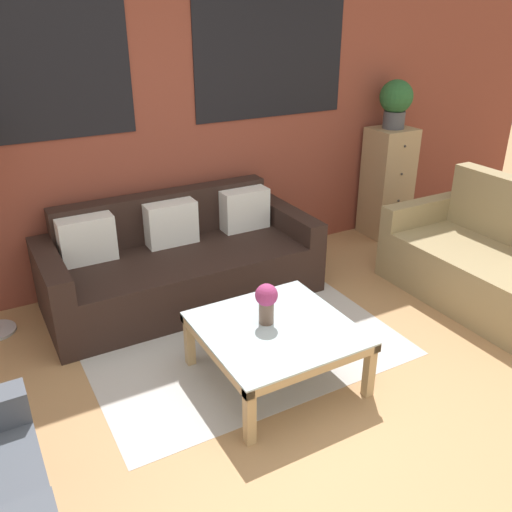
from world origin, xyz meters
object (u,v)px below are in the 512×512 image
coffee_table (276,335)px  potted_plant (396,101)px  drawer_cabinet (387,183)px  couch_dark (180,263)px  settee_vintage (489,264)px  flower_vase (266,300)px

coffee_table → potted_plant: 2.83m
coffee_table → drawer_cabinet: 2.66m
potted_plant → couch_dark: bearing=-174.3°
coffee_table → potted_plant: size_ratio=1.98×
settee_vintage → coffee_table: bearing=-178.3°
settee_vintage → drawer_cabinet: (0.22, 1.45, 0.22)m
drawer_cabinet → potted_plant: potted_plant is taller
settee_vintage → potted_plant: size_ratio=3.39×
drawer_cabinet → flower_vase: size_ratio=4.12×
settee_vintage → couch_dark: bearing=149.4°
coffee_table → flower_vase: 0.22m
potted_plant → coffee_table: bearing=-145.5°
potted_plant → flower_vase: size_ratio=1.72×
coffee_table → drawer_cabinet: drawer_cabinet is taller
couch_dark → drawer_cabinet: 2.31m
drawer_cabinet → couch_dark: bearing=-174.3°
potted_plant → flower_vase: (-2.21, -1.43, -0.79)m
couch_dark → settee_vintage: size_ratio=1.39×
couch_dark → potted_plant: (2.29, 0.23, 1.03)m
settee_vintage → flower_vase: settee_vintage is taller
settee_vintage → coffee_table: settee_vintage is taller
drawer_cabinet → potted_plant: (0.00, 0.00, 0.78)m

